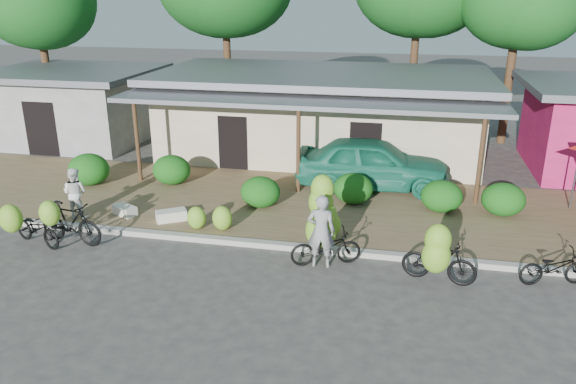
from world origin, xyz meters
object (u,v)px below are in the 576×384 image
bike_center (323,228)px  sack_near (171,215)px  teal_van (372,163)px  bike_far_left (32,227)px  tree_back_left (34,0)px  sack_far (125,210)px  vendor (321,231)px  bike_left (68,222)px  bike_far_right (555,267)px  bike_right (438,257)px  bystander (75,193)px  tree_near_right (514,0)px

bike_center → sack_near: size_ratio=2.53×
sack_near → teal_van: teal_van is taller
bike_far_left → sack_near: 3.65m
tree_back_left → sack_far: size_ratio=10.57×
vendor → bike_left: bearing=-2.9°
bike_far_right → sack_near: size_ratio=2.04×
bike_far_left → sack_near: bearing=-33.8°
bike_far_left → bike_right: bearing=-69.2°
bike_far_right → bystander: bystander is taller
bike_right → teal_van: size_ratio=0.35×
bike_left → bike_far_left: bearing=118.4°
bike_far_left → bike_far_right: (12.93, 0.66, -0.13)m
sack_near → teal_van: (5.44, 4.08, 0.70)m
bike_left → bike_far_right: (12.07, 0.35, -0.21)m
bike_far_right → sack_far: 11.59m
bike_center → teal_van: size_ratio=0.43×
tree_back_left → vendor: size_ratio=4.27×
bike_far_right → sack_near: (-9.97, 1.46, -0.16)m
sack_far → bike_right: bearing=-14.0°
bike_far_right → sack_far: bearing=66.3°
bike_left → teal_van: 9.57m
bike_center → sack_near: bearing=54.4°
tree_near_right → teal_van: tree_near_right is taller
vendor → teal_van: bearing=-102.4°
tree_near_right → bike_center: tree_near_right is taller
bike_far_left → vendor: size_ratio=1.00×
bike_far_left → bike_left: size_ratio=0.93×
bike_center → bystander: 7.45m
tree_near_right → bike_right: size_ratio=4.38×
bike_left → bike_center: bike_center is taller
tree_near_right → bike_left: (-12.51, -13.51, -5.34)m
tree_back_left → sack_near: 15.75m
tree_back_left → bike_right: size_ratio=4.46×
tree_back_left → bike_far_right: size_ratio=4.57×
teal_van → bike_right: bearing=-165.7°
tree_back_left → bike_center: (15.19, -11.47, -5.10)m
tree_near_right → bike_center: (-5.81, -12.97, -5.15)m
bike_center → sack_far: size_ratio=2.86×
sack_far → bystander: bystander is taller
bike_right → vendor: size_ratio=0.96×
sack_near → bystander: size_ratio=0.57×
tree_near_right → vendor: 15.42m
bike_center → bystander: size_ratio=1.44×
tree_near_right → bike_far_right: bearing=-91.9°
bike_far_left → sack_far: (1.45, 2.23, -0.30)m
bike_center → bike_right: bike_center is taller
bike_right → vendor: 2.78m
bike_left → teal_van: size_ratio=0.40×
teal_van → bike_center: bearing=168.4°
bike_right → bystander: (-10.13, 1.77, 0.14)m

